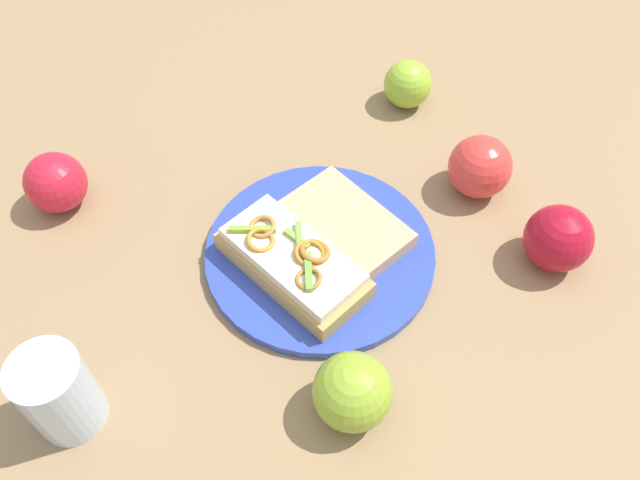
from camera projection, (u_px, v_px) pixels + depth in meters
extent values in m
plane|color=#947450|center=(320.00, 256.00, 0.80)|extent=(2.00, 2.00, 0.00)
cylinder|color=#3047B7|center=(320.00, 253.00, 0.79)|extent=(0.28, 0.28, 0.01)
cube|color=tan|center=(293.00, 265.00, 0.76)|extent=(0.20, 0.17, 0.03)
cube|color=beige|center=(292.00, 255.00, 0.74)|extent=(0.18, 0.15, 0.01)
torus|color=#B87D39|center=(262.00, 227.00, 0.76)|extent=(0.05, 0.05, 0.01)
torus|color=#B88129|center=(260.00, 239.00, 0.74)|extent=(0.05, 0.05, 0.01)
torus|color=#B76E2A|center=(315.00, 251.00, 0.73)|extent=(0.05, 0.05, 0.02)
torus|color=#B1702D|center=(309.00, 279.00, 0.71)|extent=(0.04, 0.04, 0.01)
torus|color=#C07B22|center=(310.00, 253.00, 0.73)|extent=(0.04, 0.04, 0.02)
cube|color=#6FA641|center=(308.00, 271.00, 0.72)|extent=(0.05, 0.02, 0.01)
cube|color=#89B33F|center=(297.00, 238.00, 0.75)|extent=(0.03, 0.03, 0.01)
cube|color=#84B731|center=(252.00, 229.00, 0.75)|extent=(0.02, 0.05, 0.01)
cube|color=#7CA343|center=(299.00, 236.00, 0.75)|extent=(0.04, 0.01, 0.01)
cube|color=tan|center=(346.00, 224.00, 0.80)|extent=(0.18, 0.15, 0.02)
sphere|color=#AB1023|center=(558.00, 238.00, 0.77)|extent=(0.11, 0.11, 0.08)
sphere|color=#90BB2E|center=(408.00, 84.00, 0.94)|extent=(0.09, 0.09, 0.07)
sphere|color=red|center=(56.00, 183.00, 0.82)|extent=(0.09, 0.09, 0.08)
sphere|color=#8BAA2D|center=(352.00, 392.00, 0.65)|extent=(0.08, 0.08, 0.08)
sphere|color=red|center=(480.00, 167.00, 0.83)|extent=(0.11, 0.11, 0.08)
cylinder|color=silver|center=(58.00, 393.00, 0.63)|extent=(0.07, 0.07, 0.11)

